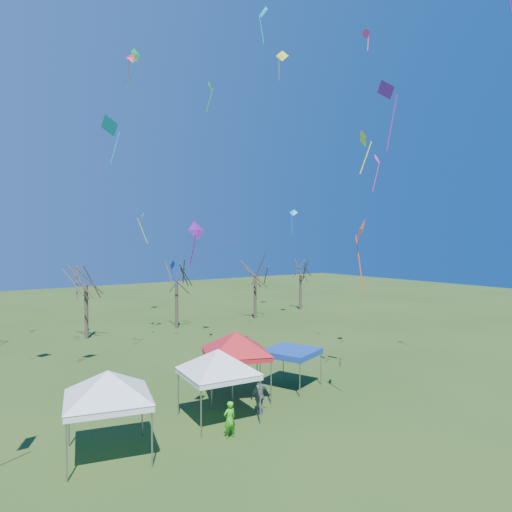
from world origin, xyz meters
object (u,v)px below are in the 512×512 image
Objects in this scene: tent_white_west at (108,376)px; tent_red at (236,336)px; tree_2 at (86,266)px; tree_5 at (301,263)px; person_grey at (260,396)px; tree_3 at (176,266)px; person_green at (230,419)px; tent_blue at (291,352)px; tent_white_mid at (218,354)px; tree_4 at (255,263)px.

tent_red is at bearing 19.61° from tent_white_west.
tree_2 is 23.53m from tent_white_west.
person_grey is (-24.09, -24.38, -4.80)m from tree_5.
tree_3 is at bearing -173.48° from tree_5.
person_green is at bearing -15.44° from tent_white_west.
tree_2 reaches higher than tree_5.
tree_5 is 2.10× the size of tent_blue.
person_green is at bearing -107.07° from tent_white_mid.
tent_red reaches higher than tent_white_west.
tree_2 is 1.10× the size of tree_5.
tree_2 is at bearing 106.48° from tent_blue.
tent_white_west is 5.45m from tent_white_mid.
tent_red is (-23.63, -21.58, -2.39)m from tree_5.
tent_red is at bearing -106.89° from tree_3.
tree_2 reaches higher than person_grey.
tent_red reaches higher than tent_white_mid.
tent_white_mid is at bearing -106.67° from person_green.
tree_4 is 32.25m from tent_white_west.
tree_5 is 34.61m from person_grey.
tent_red is (-15.26, -19.52, -2.72)m from tree_4.
tree_4 is 27.78m from person_grey.
person_grey is at bearing -0.04° from tent_white_west.
tent_white_west is at bearing -4.59° from person_grey.
tent_white_west is 2.74× the size of person_green.
tent_red is at bearing -128.02° from tree_4.
tent_white_west is 1.22× the size of tent_blue.
tent_red is 3.72m from person_grey.
tree_4 reaches higher than tent_red.
tree_4 is at bearing -166.15° from tree_5.
person_green is (-18.30, -23.64, -5.27)m from tree_4.
tree_2 is 17.73m from tree_4.
tent_white_west reaches higher than tent_white_mid.
tree_2 is 1.88× the size of tent_white_west.
tree_5 is 1.72× the size of tent_white_west.
tree_3 is 2.22× the size of tent_blue.
person_grey is at bearing -99.34° from tent_red.
tree_3 is 17.81m from tree_5.
tree_4 is at bearing 51.98° from tent_red.
person_grey is at bearing -134.65° from tree_5.
tent_white_west is 7.72m from person_grey.
tent_white_west reaches higher than person_grey.
tree_4 is 1.82× the size of tent_red.
tree_3 is (8.40, -0.33, -0.21)m from tree_2.
tent_blue is (-11.71, -19.94, -4.05)m from tree_4.
tent_white_west is at bearing -142.24° from tree_5.
tent_red is 2.74× the size of person_green.
tent_white_mid is 6.34m from tent_blue.
tent_white_mid is 2.79× the size of person_green.
tree_3 is at bearing 68.92° from tent_white_mid.
tree_3 is 25.88m from person_green.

